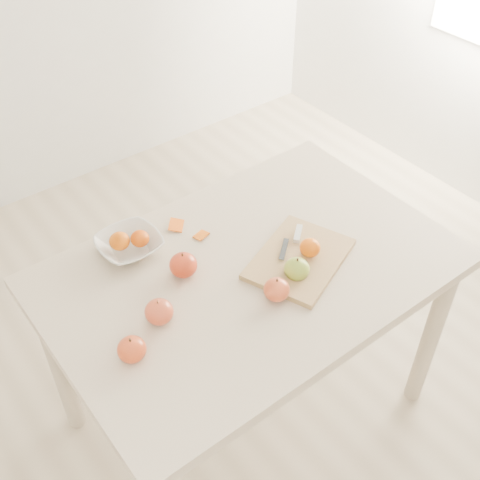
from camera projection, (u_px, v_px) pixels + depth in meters
ground at (248, 407)px, 2.28m from camera, size 3.50×3.50×0.00m
table at (250, 289)px, 1.85m from camera, size 1.20×0.80×0.75m
cutting_board at (299, 259)px, 1.79m from camera, size 0.38×0.33×0.02m
board_tangerine at (310, 248)px, 1.77m from camera, size 0.06×0.06×0.05m
fruit_bowl at (129, 245)px, 1.82m from camera, size 0.19×0.19×0.05m
bowl_tangerine_near at (120, 241)px, 1.79m from camera, size 0.06×0.06×0.05m
bowl_tangerine_far at (140, 239)px, 1.81m from camera, size 0.06×0.06×0.05m
orange_peel_a at (176, 226)px, 1.91m from camera, size 0.07×0.07×0.01m
orange_peel_b at (201, 236)px, 1.88m from camera, size 0.05×0.04×0.01m
paring_knife at (296, 236)px, 1.84m from camera, size 0.16×0.09×0.01m
apple_green at (297, 269)px, 1.72m from camera, size 0.07×0.07×0.07m
apple_red_a at (183, 265)px, 1.73m from camera, size 0.08×0.08×0.07m
apple_red_b at (159, 312)px, 1.60m from camera, size 0.08×0.08×0.07m
apple_red_e at (277, 289)px, 1.66m from camera, size 0.07×0.07×0.07m
apple_red_d at (132, 349)px, 1.51m from camera, size 0.07×0.07×0.07m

